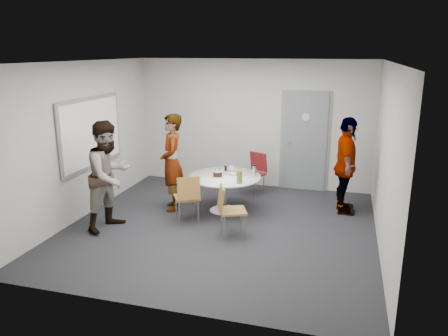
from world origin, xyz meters
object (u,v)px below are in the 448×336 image
(whiteboard, at_px, (91,133))
(person_right, at_px, (346,166))
(chair_near_right, at_px, (228,206))
(person_left, at_px, (109,176))
(door, at_px, (305,142))
(person_main, at_px, (172,163))
(chair_near_left, at_px, (188,194))
(table, at_px, (226,181))
(chair_far, at_px, (255,169))

(whiteboard, height_order, person_right, whiteboard)
(chair_near_right, relative_size, person_right, 0.48)
(chair_near_right, height_order, person_left, person_left)
(door, height_order, person_left, door)
(person_left, bearing_deg, whiteboard, 61.44)
(person_main, xyz_separation_m, person_right, (3.05, 0.67, -0.01))
(chair_near_right, xyz_separation_m, person_left, (-1.95, -0.16, 0.40))
(chair_near_left, distance_m, chair_near_right, 0.88)
(table, height_order, person_right, person_right)
(table, relative_size, chair_near_left, 1.54)
(chair_near_right, bearing_deg, chair_far, 157.67)
(whiteboard, distance_m, chair_near_right, 2.88)
(chair_near_left, relative_size, chair_far, 0.98)
(person_left, xyz_separation_m, person_right, (3.70, 1.77, -0.03))
(door, distance_m, whiteboard, 4.25)
(table, distance_m, person_left, 2.06)
(chair_near_right, bearing_deg, person_main, -148.29)
(table, bearing_deg, person_left, -143.22)
(chair_near_right, xyz_separation_m, person_main, (-1.31, 0.93, 0.38))
(chair_near_left, height_order, chair_far, chair_far)
(chair_near_right, distance_m, chair_far, 2.19)
(table, bearing_deg, chair_near_right, -72.85)
(chair_near_left, distance_m, chair_far, 1.99)
(door, distance_m, person_left, 4.12)
(whiteboard, bearing_deg, person_main, 16.62)
(door, bearing_deg, whiteboard, -147.34)
(door, relative_size, chair_near_left, 2.51)
(chair_near_left, bearing_deg, person_right, -4.95)
(chair_near_left, xyz_separation_m, person_right, (2.54, 1.25, 0.36))
(door, relative_size, whiteboard, 1.12)
(chair_near_right, height_order, person_right, person_right)
(person_left, bearing_deg, chair_far, -23.75)
(door, height_order, chair_near_right, door)
(person_left, bearing_deg, person_right, -48.75)
(table, bearing_deg, whiteboard, -167.38)
(whiteboard, relative_size, chair_far, 2.20)
(door, height_order, chair_near_left, door)
(chair_near_right, height_order, chair_far, chair_far)
(person_left, distance_m, person_right, 4.10)
(person_right, bearing_deg, whiteboard, 98.23)
(whiteboard, xyz_separation_m, person_right, (4.41, 1.08, -0.57))
(chair_far, bearing_deg, person_right, -173.05)
(person_main, bearing_deg, whiteboard, -97.89)
(chair_far, bearing_deg, chair_near_right, 115.76)
(whiteboard, xyz_separation_m, chair_far, (2.65, 1.66, -0.93))
(door, bearing_deg, chair_near_right, -107.64)
(table, bearing_deg, chair_near_left, -124.27)
(chair_far, distance_m, person_left, 3.07)
(table, height_order, chair_near_left, table)
(chair_far, distance_m, person_right, 1.89)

